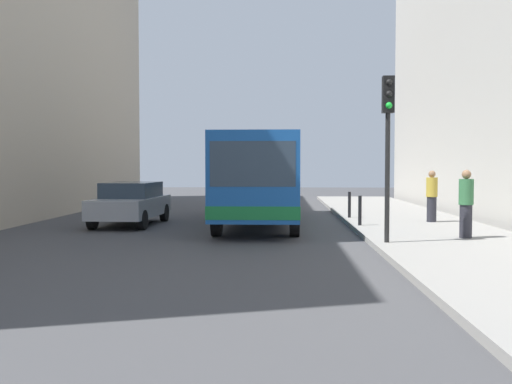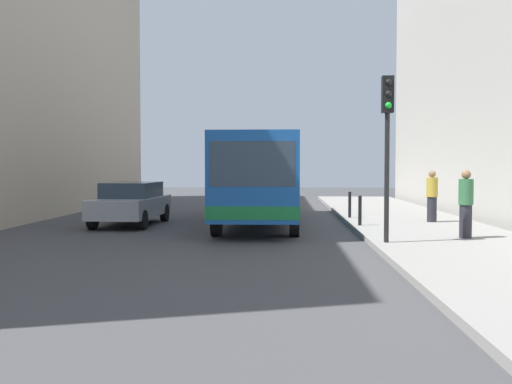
{
  "view_description": "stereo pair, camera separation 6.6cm",
  "coord_description": "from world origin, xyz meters",
  "px_view_note": "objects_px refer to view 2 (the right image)",
  "views": [
    {
      "loc": [
        0.9,
        -17.38,
        2.04
      ],
      "look_at": [
        0.12,
        1.71,
        1.21
      ],
      "focal_mm": 41.78,
      "sensor_mm": 36.0,
      "label": 1
    },
    {
      "loc": [
        0.97,
        -17.38,
        2.04
      ],
      "look_at": [
        0.12,
        1.71,
        1.21
      ],
      "focal_mm": 41.78,
      "sensor_mm": 36.0,
      "label": 2
    }
  ],
  "objects_px": {
    "bollard_mid": "(350,205)",
    "pedestrian_mid_sidewalk": "(432,196)",
    "bus": "(261,175)",
    "bollard_near": "(360,210)",
    "car_behind_bus": "(257,190)",
    "pedestrian_near_signal": "(466,204)",
    "traffic_light": "(387,127)",
    "car_beside_bus": "(131,202)"
  },
  "relations": [
    {
      "from": "pedestrian_near_signal",
      "to": "bollard_near",
      "type": "bearing_deg",
      "value": 127.48
    },
    {
      "from": "bus",
      "to": "pedestrian_mid_sidewalk",
      "type": "bearing_deg",
      "value": 172.23
    },
    {
      "from": "traffic_light",
      "to": "bollard_near",
      "type": "bearing_deg",
      "value": 91.34
    },
    {
      "from": "traffic_light",
      "to": "bollard_near",
      "type": "height_order",
      "value": "traffic_light"
    },
    {
      "from": "bollard_near",
      "to": "pedestrian_near_signal",
      "type": "relative_size",
      "value": 0.53
    },
    {
      "from": "car_beside_bus",
      "to": "bollard_near",
      "type": "xyz_separation_m",
      "value": [
        7.72,
        -1.3,
        -0.16
      ]
    },
    {
      "from": "car_beside_bus",
      "to": "pedestrian_near_signal",
      "type": "relative_size",
      "value": 2.49
    },
    {
      "from": "car_behind_bus",
      "to": "traffic_light",
      "type": "distance_m",
      "value": 16.77
    },
    {
      "from": "car_beside_bus",
      "to": "pedestrian_mid_sidewalk",
      "type": "relative_size",
      "value": 2.56
    },
    {
      "from": "bus",
      "to": "bollard_mid",
      "type": "relative_size",
      "value": 11.61
    },
    {
      "from": "car_beside_bus",
      "to": "bollard_mid",
      "type": "height_order",
      "value": "car_beside_bus"
    },
    {
      "from": "car_behind_bus",
      "to": "bollard_near",
      "type": "xyz_separation_m",
      "value": [
        3.8,
        -11.88,
        -0.16
      ]
    },
    {
      "from": "bus",
      "to": "car_behind_bus",
      "type": "distance_m",
      "value": 9.83
    },
    {
      "from": "car_beside_bus",
      "to": "bollard_near",
      "type": "height_order",
      "value": "car_beside_bus"
    },
    {
      "from": "pedestrian_mid_sidewalk",
      "to": "bus",
      "type": "bearing_deg",
      "value": 107.69
    },
    {
      "from": "car_beside_bus",
      "to": "bollard_mid",
      "type": "relative_size",
      "value": 4.71
    },
    {
      "from": "bus",
      "to": "traffic_light",
      "type": "distance_m",
      "value": 7.33
    },
    {
      "from": "car_behind_bus",
      "to": "bollard_mid",
      "type": "bearing_deg",
      "value": 112.99
    },
    {
      "from": "traffic_light",
      "to": "bollard_mid",
      "type": "height_order",
      "value": "traffic_light"
    },
    {
      "from": "bus",
      "to": "bollard_mid",
      "type": "bearing_deg",
      "value": -166.44
    },
    {
      "from": "bus",
      "to": "car_behind_bus",
      "type": "relative_size",
      "value": 2.51
    },
    {
      "from": "bollard_mid",
      "to": "pedestrian_mid_sidewalk",
      "type": "xyz_separation_m",
      "value": [
        2.59,
        -1.59,
        0.4
      ]
    },
    {
      "from": "traffic_light",
      "to": "bus",
      "type": "bearing_deg",
      "value": 117.6
    },
    {
      "from": "bus",
      "to": "pedestrian_near_signal",
      "type": "height_order",
      "value": "bus"
    },
    {
      "from": "bollard_near",
      "to": "pedestrian_near_signal",
      "type": "distance_m",
      "value": 4.04
    },
    {
      "from": "traffic_light",
      "to": "bollard_mid",
      "type": "distance_m",
      "value": 7.54
    },
    {
      "from": "bollard_mid",
      "to": "pedestrian_mid_sidewalk",
      "type": "distance_m",
      "value": 3.07
    },
    {
      "from": "car_behind_bus",
      "to": "pedestrian_near_signal",
      "type": "relative_size",
      "value": 2.45
    },
    {
      "from": "car_behind_bus",
      "to": "bollard_near",
      "type": "height_order",
      "value": "car_behind_bus"
    },
    {
      "from": "bus",
      "to": "car_beside_bus",
      "type": "bearing_deg",
      "value": 10.71
    },
    {
      "from": "pedestrian_near_signal",
      "to": "bollard_mid",
      "type": "bearing_deg",
      "value": 112.7
    },
    {
      "from": "bus",
      "to": "traffic_light",
      "type": "xyz_separation_m",
      "value": [
        3.34,
        -6.39,
        1.28
      ]
    },
    {
      "from": "bollard_near",
      "to": "pedestrian_mid_sidewalk",
      "type": "xyz_separation_m",
      "value": [
        2.59,
        1.29,
        0.4
      ]
    },
    {
      "from": "traffic_light",
      "to": "pedestrian_mid_sidewalk",
      "type": "height_order",
      "value": "traffic_light"
    },
    {
      "from": "traffic_light",
      "to": "pedestrian_near_signal",
      "type": "height_order",
      "value": "traffic_light"
    },
    {
      "from": "car_beside_bus",
      "to": "car_behind_bus",
      "type": "xyz_separation_m",
      "value": [
        3.92,
        10.59,
        0.0
      ]
    },
    {
      "from": "bus",
      "to": "bollard_near",
      "type": "xyz_separation_m",
      "value": [
        3.24,
        -2.12,
        -1.1
      ]
    },
    {
      "from": "pedestrian_mid_sidewalk",
      "to": "car_behind_bus",
      "type": "bearing_deg",
      "value": 56.87
    },
    {
      "from": "bollard_near",
      "to": "pedestrian_mid_sidewalk",
      "type": "relative_size",
      "value": 0.54
    },
    {
      "from": "bus",
      "to": "bollard_near",
      "type": "relative_size",
      "value": 11.61
    },
    {
      "from": "bus",
      "to": "bollard_near",
      "type": "distance_m",
      "value": 4.03
    },
    {
      "from": "bollard_near",
      "to": "bollard_mid",
      "type": "distance_m",
      "value": 2.88
    }
  ]
}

